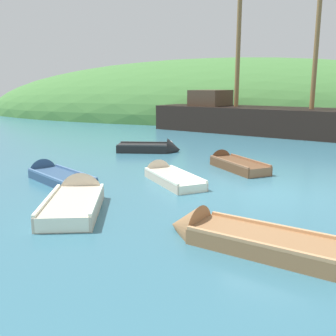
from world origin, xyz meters
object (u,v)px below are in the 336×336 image
Objects in this scene: rowboat_near_dock at (234,238)px; rowboat_portside at (232,165)px; sailing_ship at (265,124)px; rowboat_outer_right at (77,202)px; buoy_white at (170,143)px; buoy_orange at (155,166)px; rowboat_far at (53,177)px; rowboat_outer_left at (153,149)px; rowboat_center at (167,177)px.

rowboat_near_dock reaches higher than rowboat_portside.
sailing_ship is 18.24m from rowboat_outer_right.
buoy_white is 6.26m from buoy_orange.
buoy_white is (1.69, 9.16, -0.08)m from rowboat_far.
rowboat_near_dock is at bearing -75.72° from rowboat_outer_left.
rowboat_outer_left is at bearing -72.16° from rowboat_far.
rowboat_portside is at bearing -75.56° from sailing_ship.
buoy_orange is (-3.89, 6.89, -0.10)m from rowboat_near_dock.
sailing_ship reaches higher than rowboat_near_dock.
rowboat_center is 8.45m from buoy_white.
rowboat_outer_left is (1.62, 6.23, 0.04)m from rowboat_far.
buoy_white is at bearing -67.98° from rowboat_far.
rowboat_portside is at bearing -65.03° from rowboat_near_dock.
sailing_ship is at bearing 49.15° from rowboat_outer_left.
sailing_ship is at bearing -71.88° from rowboat_near_dock.
rowboat_portside is 3.04m from buoy_orange.
rowboat_outer_right is (-1.51, -3.50, 0.04)m from rowboat_center.
sailing_ship reaches higher than buoy_orange.
rowboat_portside is 0.88× the size of rowboat_outer_right.
rowboat_portside is at bearing -44.82° from rowboat_outer_left.
rowboat_near_dock is at bearing -71.13° from sailing_ship.
rowboat_center is (-2.78, -14.22, -0.54)m from sailing_ship.
rowboat_far is at bearing -116.57° from rowboat_outer_left.
sailing_ship is at bearing -43.46° from rowboat_portside.
buoy_orange is at bearing -80.44° from buoy_white.
sailing_ship is 5.00× the size of rowboat_far.
buoy_orange is at bearing 62.31° from rowboat_portside.
buoy_orange is at bearing -83.19° from rowboat_outer_left.
rowboat_center is at bearing -62.00° from buoy_orange.
rowboat_far is 7.68m from rowboat_near_dock.
rowboat_outer_right is 11.69m from buoy_white.
sailing_ship reaches higher than rowboat_outer_left.
rowboat_far is at bearing -12.50° from rowboat_near_dock.
rowboat_outer_left is 2.93m from buoy_white.
rowboat_outer_left reaches higher than rowboat_center.
rowboat_near_dock is at bearing -60.53° from buoy_orange.
rowboat_near_dock is 12.82× the size of buoy_white.
rowboat_near_dock is 7.92m from buoy_orange.
rowboat_near_dock is 1.18× the size of rowboat_outer_left.
rowboat_portside is (-0.87, -11.61, -0.51)m from sailing_ship.
sailing_ship is 10.26m from rowboat_outer_left.
rowboat_outer_left reaches higher than rowboat_near_dock.
buoy_orange is (1.10, -3.24, -0.12)m from rowboat_outer_left.
sailing_ship is 4.71× the size of rowboat_near_dock.
rowboat_far is 1.11× the size of rowboat_center.
buoy_orange is (-2.98, -0.60, -0.11)m from rowboat_portside.
sailing_ship is 19.11m from rowboat_near_dock.
rowboat_near_dock is (0.04, -19.10, -0.52)m from sailing_ship.
rowboat_center is 5.68m from rowboat_outer_left.
buoy_orange is (-1.07, 2.01, -0.08)m from rowboat_center.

